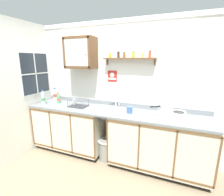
# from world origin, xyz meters

# --- Properties ---
(floor) EXTENTS (6.19, 6.19, 0.00)m
(floor) POSITION_xyz_m (0.00, 0.00, 0.00)
(floor) COLOR gray
(floor) RESTS_ON ground
(back_wall) EXTENTS (3.79, 0.07, 2.46)m
(back_wall) POSITION_xyz_m (0.00, 0.77, 1.24)
(back_wall) COLOR silver
(back_wall) RESTS_ON ground
(side_wall_left) EXTENTS (0.05, 3.54, 2.46)m
(side_wall_left) POSITION_xyz_m (-1.62, -0.23, 1.23)
(side_wall_left) COLOR silver
(side_wall_left) RESTS_ON ground
(lower_cabinet_run) EXTENTS (1.40, 0.61, 0.89)m
(lower_cabinet_run) POSITION_xyz_m (-0.89, 0.44, 0.45)
(lower_cabinet_run) COLOR black
(lower_cabinet_run) RESTS_ON ground
(lower_cabinet_run_right) EXTENTS (1.56, 0.61, 0.89)m
(lower_cabinet_run_right) POSITION_xyz_m (0.81, 0.44, 0.45)
(lower_cabinet_run_right) COLOR black
(lower_cabinet_run_right) RESTS_ON ground
(countertop) EXTENTS (3.15, 0.64, 0.03)m
(countertop) POSITION_xyz_m (0.00, 0.44, 0.91)
(countertop) COLOR gray
(countertop) RESTS_ON lower_cabinet_run
(backsplash) EXTENTS (3.15, 0.02, 0.08)m
(backsplash) POSITION_xyz_m (0.00, 0.73, 0.96)
(backsplash) COLOR gray
(backsplash) RESTS_ON countertop
(sink) EXTENTS (0.48, 0.44, 0.49)m
(sink) POSITION_xyz_m (-0.01, 0.48, 0.92)
(sink) COLOR silver
(sink) RESTS_ON countertop
(hot_plate_stove) EXTENTS (0.41, 0.33, 0.09)m
(hot_plate_stove) POSITION_xyz_m (0.97, 0.48, 0.97)
(hot_plate_stove) COLOR silver
(hot_plate_stove) RESTS_ON countertop
(saucepan) EXTENTS (0.31, 0.26, 0.10)m
(saucepan) POSITION_xyz_m (0.87, 0.50, 1.06)
(saucepan) COLOR silver
(saucepan) RESTS_ON hot_plate_stove
(bottle_water_clear_0) EXTENTS (0.07, 0.07, 0.28)m
(bottle_water_clear_0) POSITION_xyz_m (-1.42, 0.33, 1.05)
(bottle_water_clear_0) COLOR silver
(bottle_water_clear_0) RESTS_ON countertop
(bottle_opaque_white_1) EXTENTS (0.09, 0.09, 0.29)m
(bottle_opaque_white_1) POSITION_xyz_m (-1.31, 0.55, 1.06)
(bottle_opaque_white_1) COLOR white
(bottle_opaque_white_1) RESTS_ON countertop
(bottle_soda_green_2) EXTENTS (0.07, 0.07, 0.21)m
(bottle_soda_green_2) POSITION_xyz_m (-1.19, 0.50, 1.02)
(bottle_soda_green_2) COLOR #4CB266
(bottle_soda_green_2) RESTS_ON countertop
(dish_rack) EXTENTS (0.34, 0.24, 0.15)m
(dish_rack) POSITION_xyz_m (-0.69, 0.43, 0.95)
(dish_rack) COLOR #333338
(dish_rack) RESTS_ON countertop
(mug) EXTENTS (0.12, 0.10, 0.11)m
(mug) POSITION_xyz_m (0.32, 0.42, 0.98)
(mug) COLOR #3F6699
(mug) RESTS_ON countertop
(wall_cabinet) EXTENTS (0.57, 0.32, 0.56)m
(wall_cabinet) POSITION_xyz_m (-0.68, 0.59, 1.90)
(wall_cabinet) COLOR brown
(spice_shelf) EXTENTS (0.91, 0.14, 0.23)m
(spice_shelf) POSITION_xyz_m (0.21, 0.68, 1.82)
(spice_shelf) COLOR brown
(warning_sign) EXTENTS (0.18, 0.01, 0.20)m
(warning_sign) POSITION_xyz_m (-0.11, 0.74, 1.48)
(warning_sign) COLOR #B2261E
(window) EXTENTS (0.03, 0.68, 0.81)m
(window) POSITION_xyz_m (-1.59, 0.37, 1.52)
(window) COLOR #262D38
(trash_bin) EXTENTS (0.29, 0.29, 0.38)m
(trash_bin) POSITION_xyz_m (-0.08, 0.36, 0.20)
(trash_bin) COLOR gray
(trash_bin) RESTS_ON ground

